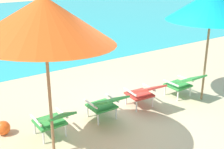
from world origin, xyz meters
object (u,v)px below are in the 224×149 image
at_px(lounge_chair_far_right, 184,83).
at_px(beach_umbrella_right, 212,5).
at_px(lounge_chair_near_left, 106,104).
at_px(beach_ball, 3,128).
at_px(beach_umbrella_left, 44,19).
at_px(lounge_chair_near_right, 144,92).
at_px(lounge_chair_far_left, 53,120).
at_px(swim_buoy, 73,42).

distance_m(lounge_chair_far_right, beach_umbrella_right, 1.87).
height_order(lounge_chair_near_left, beach_ball, lounge_chair_near_left).
height_order(beach_umbrella_left, beach_umbrella_right, beach_umbrella_left).
xyz_separation_m(lounge_chair_near_left, lounge_chair_near_right, (1.01, 0.01, 0.00)).
relative_size(lounge_chair_near_right, beach_ball, 3.36).
distance_m(lounge_chair_far_right, beach_ball, 4.13).
distance_m(lounge_chair_far_left, lounge_chair_near_left, 1.17).
distance_m(lounge_chair_near_left, lounge_chair_far_right, 2.16).
relative_size(beach_umbrella_left, beach_ball, 9.97).
bearing_deg(lounge_chair_near_right, lounge_chair_near_left, -179.36).
bearing_deg(beach_ball, beach_umbrella_right, -13.94).
bearing_deg(beach_umbrella_left, lounge_chair_far_left, 64.98).
relative_size(lounge_chair_near_right, beach_umbrella_left, 0.34).
distance_m(swim_buoy, beach_ball, 6.88).
distance_m(lounge_chair_near_right, beach_umbrella_right, 2.38).
relative_size(lounge_chair_far_left, lounge_chair_far_right, 0.99).
height_order(lounge_chair_far_left, lounge_chair_near_right, same).
bearing_deg(swim_buoy, lounge_chair_far_left, -120.42).
xyz_separation_m(lounge_chair_far_left, beach_umbrella_right, (3.65, -0.38, 1.82)).
distance_m(lounge_chair_near_right, beach_umbrella_left, 3.07).
bearing_deg(lounge_chair_near_right, lounge_chair_far_right, -5.29).
xyz_separation_m(swim_buoy, lounge_chair_far_left, (-3.57, -6.08, 0.31)).
xyz_separation_m(lounge_chair_near_right, beach_umbrella_left, (-2.37, -0.44, 1.90)).
distance_m(lounge_chair_far_left, beach_ball, 1.05).
relative_size(lounge_chair_near_right, beach_umbrella_right, 0.33).
height_order(lounge_chair_near_right, beach_umbrella_right, beach_umbrella_right).
xyz_separation_m(swim_buoy, beach_ball, (-4.29, -5.37, 0.04)).
height_order(swim_buoy, beach_ball, beach_ball).
distance_m(swim_buoy, lounge_chair_far_right, 6.17).
bearing_deg(beach_ball, lounge_chair_far_left, -44.42).
bearing_deg(lounge_chair_near_right, beach_umbrella_right, -15.30).
distance_m(swim_buoy, lounge_chair_near_right, 6.22).
xyz_separation_m(swim_buoy, beach_umbrella_right, (0.08, -6.46, 2.13)).
relative_size(swim_buoy, lounge_chair_far_left, 1.82).
distance_m(lounge_chair_far_right, beach_umbrella_left, 4.01).
height_order(swim_buoy, beach_umbrella_left, beach_umbrella_left).
xyz_separation_m(lounge_chair_near_left, beach_ball, (-1.89, 0.69, -0.27)).
relative_size(beach_umbrella_right, beach_ball, 10.27).
relative_size(swim_buoy, lounge_chair_near_right, 1.76).
xyz_separation_m(lounge_chair_far_left, lounge_chair_near_left, (1.17, 0.02, 0.00)).
height_order(lounge_chair_near_left, lounge_chair_near_right, same).
bearing_deg(lounge_chair_far_left, beach_umbrella_right, -5.87).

